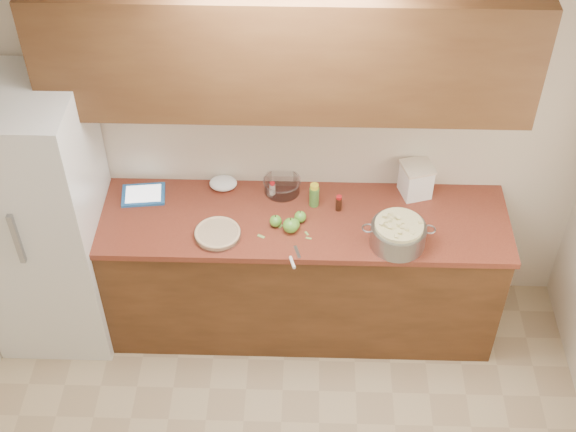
{
  "coord_description": "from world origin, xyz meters",
  "views": [
    {
      "loc": [
        0.11,
        -1.94,
        4.17
      ],
      "look_at": [
        0.02,
        1.43,
        0.98
      ],
      "focal_mm": 50.0,
      "sensor_mm": 36.0,
      "label": 1
    }
  ],
  "objects_px": {
    "colander": "(398,234)",
    "flour_canister": "(416,179)",
    "pie": "(218,234)",
    "tablet": "(143,195)"
  },
  "relations": [
    {
      "from": "colander",
      "to": "tablet",
      "type": "relative_size",
      "value": 1.49
    },
    {
      "from": "colander",
      "to": "pie",
      "type": "bearing_deg",
      "value": 178.54
    },
    {
      "from": "colander",
      "to": "flour_canister",
      "type": "distance_m",
      "value": 0.46
    },
    {
      "from": "pie",
      "to": "tablet",
      "type": "relative_size",
      "value": 0.97
    },
    {
      "from": "colander",
      "to": "flour_canister",
      "type": "relative_size",
      "value": 1.9
    },
    {
      "from": "colander",
      "to": "tablet",
      "type": "distance_m",
      "value": 1.55
    },
    {
      "from": "colander",
      "to": "flour_canister",
      "type": "xyz_separation_m",
      "value": [
        0.14,
        0.43,
        0.03
      ]
    },
    {
      "from": "flour_canister",
      "to": "pie",
      "type": "bearing_deg",
      "value": -160.61
    },
    {
      "from": "pie",
      "to": "colander",
      "type": "distance_m",
      "value": 1.03
    },
    {
      "from": "pie",
      "to": "colander",
      "type": "height_order",
      "value": "colander"
    }
  ]
}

